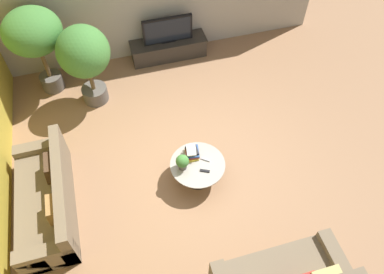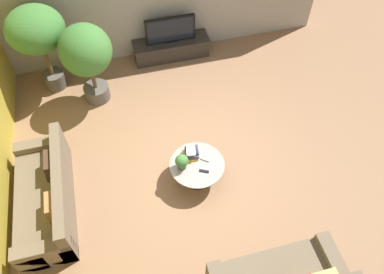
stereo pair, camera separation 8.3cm
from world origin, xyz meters
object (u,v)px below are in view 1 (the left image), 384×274
object	(u,v)px
coffee_table	(198,168)
potted_plant_tabletop	(182,162)
couch_by_wall	(48,200)
potted_palm_corner	(84,55)
potted_palm_tall	(34,35)
television	(167,30)
media_console	(169,48)

from	to	relation	value
coffee_table	potted_plant_tabletop	xyz separation A→B (m)	(-0.26, 0.01, 0.29)
couch_by_wall	potted_plant_tabletop	bearing A→B (deg)	88.03
couch_by_wall	potted_palm_corner	world-z (taller)	potted_palm_corner
potted_palm_tall	potted_palm_corner	bearing A→B (deg)	-35.61
coffee_table	potted_palm_corner	world-z (taller)	potted_palm_corner
coffee_table	potted_palm_corner	bearing A→B (deg)	121.42
television	couch_by_wall	xyz separation A→B (m)	(-2.76, -3.20, -0.43)
media_console	potted_plant_tabletop	distance (m)	3.34
media_console	couch_by_wall	bearing A→B (deg)	-130.80
media_console	potted_plant_tabletop	bearing A→B (deg)	-99.61
potted_palm_tall	coffee_table	bearing A→B (deg)	-52.57
potted_plant_tabletop	potted_palm_corner	bearing A→B (deg)	116.77
media_console	potted_plant_tabletop	xyz separation A→B (m)	(-0.55, -3.27, 0.35)
coffee_table	television	bearing A→B (deg)	84.83
media_console	potted_plant_tabletop	size ratio (longest dim) A/B	5.80
media_console	coffee_table	distance (m)	3.30
coffee_table	couch_by_wall	distance (m)	2.47
media_console	potted_palm_tall	xyz separation A→B (m)	(-2.57, -0.31, 1.11)
media_console	potted_plant_tabletop	world-z (taller)	potted_plant_tabletop
coffee_table	potted_palm_corner	xyz separation A→B (m)	(-1.46, 2.39, 0.85)
couch_by_wall	potted_palm_corner	size ratio (longest dim) A/B	1.23
television	potted_palm_corner	bearing A→B (deg)	-153.04
potted_palm_corner	television	bearing A→B (deg)	26.96
media_console	television	world-z (taller)	television
coffee_table	potted_plant_tabletop	distance (m)	0.38
television	potted_palm_tall	world-z (taller)	potted_palm_tall
media_console	coffee_table	world-z (taller)	media_console
media_console	potted_palm_tall	distance (m)	2.82
coffee_table	potted_palm_tall	xyz separation A→B (m)	(-2.27, 2.97, 1.04)
television	coffee_table	xyz separation A→B (m)	(-0.30, -3.28, -0.43)
couch_by_wall	potted_palm_tall	size ratio (longest dim) A/B	1.15
potted_palm_corner	coffee_table	bearing A→B (deg)	-58.58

